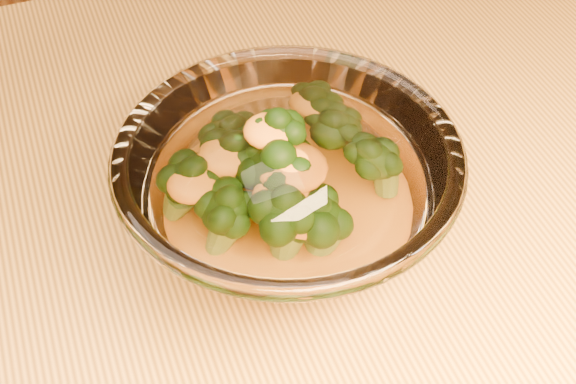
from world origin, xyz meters
The scene contains 4 objects.
table centered at (0.00, 0.00, 0.65)m, with size 1.20×0.80×0.75m.
glass_bowl centered at (0.10, 0.00, 0.80)m, with size 0.24×0.24×0.10m.
cheese_sauce centered at (0.10, 0.00, 0.78)m, with size 0.12×0.12×0.03m, color orange.
broccoli_heap centered at (0.10, 0.01, 0.82)m, with size 0.16×0.15×0.08m.
Camera 1 is at (-0.03, -0.36, 1.21)m, focal length 50.00 mm.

